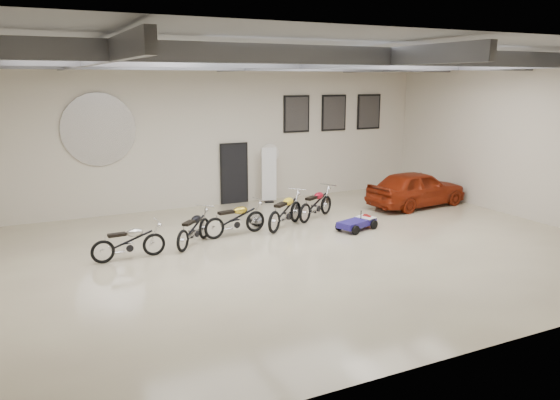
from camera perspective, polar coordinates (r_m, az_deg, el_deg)
name	(u,v)px	position (r m, az deg, el deg)	size (l,w,h in m)	color
floor	(300,250)	(14.22, 2.13, -5.27)	(16.00, 12.00, 0.01)	beige
ceiling	(302,51)	(13.56, 2.31, 15.28)	(16.00, 12.00, 0.01)	slate
back_wall	(219,134)	(19.13, -6.37, 6.90)	(16.00, 0.02, 5.00)	beige
right_wall	(526,140)	(18.80, 24.36, 5.78)	(0.02, 12.00, 5.00)	beige
ceiling_beams	(302,62)	(13.55, 2.30, 14.23)	(15.80, 11.80, 0.32)	slate
door	(234,174)	(19.45, -4.83, 2.71)	(0.92, 0.08, 2.10)	black
logo_plaque	(99,130)	(18.11, -18.42, 6.99)	(2.30, 0.06, 1.16)	silver
poster_left	(297,114)	(20.26, 1.74, 8.98)	(1.05, 0.08, 1.35)	black
poster_mid	(334,113)	(21.05, 5.64, 9.06)	(1.05, 0.08, 1.35)	black
poster_right	(369,112)	(21.93, 9.25, 9.09)	(1.05, 0.08, 1.35)	black
oil_sign	(270,154)	(19.90, -1.09, 4.87)	(0.72, 0.10, 0.72)	white
banner_stand	(269,176)	(19.50, -1.16, 2.56)	(0.53, 0.21, 1.95)	white
motorcycle_silver	(129,241)	(13.89, -15.55, -4.17)	(1.78, 0.55, 0.93)	silver
motorcycle_black	(194,228)	(14.72, -9.01, -2.90)	(1.81, 0.56, 0.94)	silver
motorcycle_gold	(235,218)	(15.47, -4.71, -1.93)	(1.91, 0.59, 0.99)	silver
motorcycle_yellow	(285,210)	(16.24, 0.56, -1.08)	(2.03, 0.63, 1.06)	silver
motorcycle_red	(316,203)	(17.32, 3.77, -0.33)	(1.93, 0.60, 1.00)	silver
go_kart	(360,220)	(16.29, 8.32, -2.06)	(1.55, 0.70, 0.56)	navy
vintage_car	(417,188)	(19.52, 14.08, 1.18)	(3.75, 1.51, 1.28)	maroon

